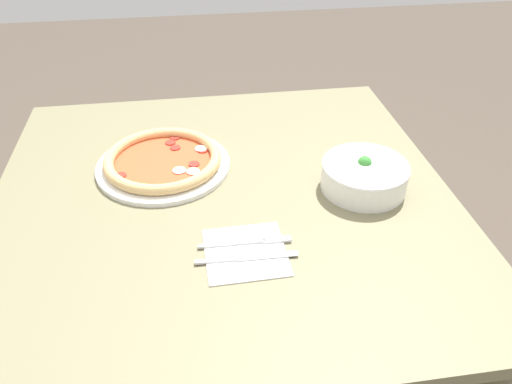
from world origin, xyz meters
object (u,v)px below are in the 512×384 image
(bowl, at_px, (365,174))
(knife, at_px, (242,258))
(pizza, at_px, (163,161))
(fork, at_px, (243,243))

(bowl, bearing_deg, knife, -57.06)
(pizza, bearing_deg, knife, 23.11)
(pizza, xyz_separation_m, fork, (0.31, 0.16, -0.01))
(bowl, relative_size, fork, 1.03)
(bowl, distance_m, fork, 0.34)
(bowl, relative_size, knife, 0.99)
(fork, distance_m, knife, 0.04)
(pizza, distance_m, fork, 0.34)
(pizza, distance_m, knife, 0.38)
(pizza, bearing_deg, fork, 26.95)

